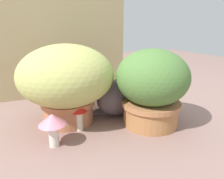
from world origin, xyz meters
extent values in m
plane|color=#8B6B63|center=(0.00, 0.00, 0.00)|extent=(6.00, 6.00, 0.00)
cube|color=tan|center=(-0.01, 0.60, 0.36)|extent=(1.01, 0.03, 0.72)
cylinder|color=#B36C4A|center=(-0.08, 0.10, 0.06)|extent=(0.27, 0.27, 0.13)
cylinder|color=#B96F48|center=(-0.08, 0.10, 0.12)|extent=(0.29, 0.29, 0.02)
ellipsoid|color=tan|center=(-0.08, 0.10, 0.26)|extent=(0.50, 0.50, 0.32)
cylinder|color=#AB7242|center=(0.32, -0.11, 0.07)|extent=(0.29, 0.29, 0.13)
cylinder|color=#AE7047|center=(0.32, -0.11, 0.12)|extent=(0.31, 0.31, 0.02)
ellipsoid|color=#4D7837|center=(0.32, -0.11, 0.26)|extent=(0.38, 0.38, 0.29)
ellipsoid|color=#5C5055|center=(0.21, 0.07, 0.11)|extent=(0.27, 0.19, 0.22)
ellipsoid|color=gray|center=(0.31, 0.08, 0.10)|extent=(0.08, 0.10, 0.11)
sphere|color=#5C5055|center=(0.32, 0.08, 0.23)|extent=(0.12, 0.12, 0.11)
cone|color=#5C5055|center=(0.32, 0.11, 0.29)|extent=(0.04, 0.04, 0.04)
cone|color=#5C5055|center=(0.32, 0.05, 0.29)|extent=(0.04, 0.04, 0.04)
cylinder|color=#5C5055|center=(0.09, 0.11, 0.02)|extent=(0.19, 0.05, 0.07)
cylinder|color=#EAE5C8|center=(-0.05, -0.03, 0.05)|extent=(0.04, 0.04, 0.10)
cone|color=red|center=(-0.05, -0.03, 0.12)|extent=(0.08, 0.08, 0.04)
cylinder|color=silver|center=(-0.19, -0.12, 0.05)|extent=(0.04, 0.04, 0.10)
cone|color=pink|center=(-0.19, -0.12, 0.13)|extent=(0.12, 0.12, 0.05)
camera|label=1|loc=(-0.27, -0.96, 0.51)|focal=32.75mm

